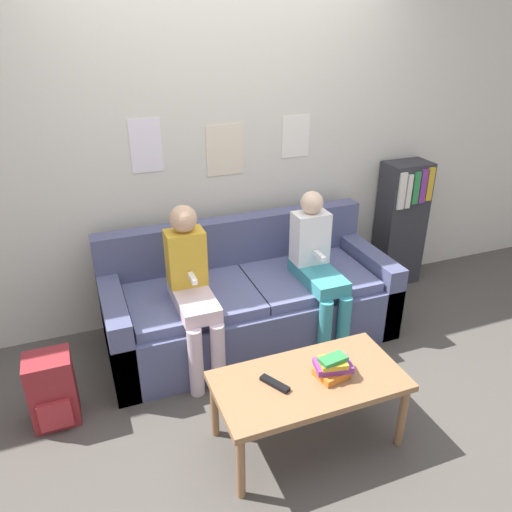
{
  "coord_description": "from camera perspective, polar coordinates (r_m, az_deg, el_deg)",
  "views": [
    {
      "loc": [
        -1.05,
        -2.33,
        2.13
      ],
      "look_at": [
        0.0,
        0.39,
        0.7
      ],
      "focal_mm": 35.0,
      "sensor_mm": 36.0,
      "label": 1
    }
  ],
  "objects": [
    {
      "name": "person_left",
      "position": [
        3.12,
        -7.33,
        -3.3
      ],
      "size": [
        0.24,
        0.56,
        1.09
      ],
      "color": "silver",
      "rests_on": "ground_plane"
    },
    {
      "name": "wall_back",
      "position": [
        3.61,
        -3.74,
        12.77
      ],
      "size": [
        8.0,
        0.07,
        2.6
      ],
      "color": "beige",
      "rests_on": "ground_plane"
    },
    {
      "name": "backpack",
      "position": [
        3.12,
        -22.24,
        -14.01
      ],
      "size": [
        0.25,
        0.24,
        0.44
      ],
      "color": "maroon",
      "rests_on": "ground_plane"
    },
    {
      "name": "person_right",
      "position": [
        3.4,
        7.05,
        -0.97
      ],
      "size": [
        0.24,
        0.56,
        1.07
      ],
      "color": "teal",
      "rests_on": "ground_plane"
    },
    {
      "name": "bookshelf",
      "position": [
        4.36,
        16.21,
        3.59
      ],
      "size": [
        0.37,
        0.26,
        1.06
      ],
      "color": "#2D2D33",
      "rests_on": "ground_plane"
    },
    {
      "name": "ground_plane",
      "position": [
        3.32,
        2.47,
        -13.74
      ],
      "size": [
        10.0,
        10.0,
        0.0
      ],
      "primitive_type": "plane",
      "color": "#4C4742"
    },
    {
      "name": "coffee_table",
      "position": [
        2.71,
        6.06,
        -14.53
      ],
      "size": [
        0.99,
        0.51,
        0.42
      ],
      "color": "#8E6642",
      "rests_on": "ground_plane"
    },
    {
      "name": "couch",
      "position": [
        3.56,
        -0.8,
        -5.27
      ],
      "size": [
        1.99,
        0.81,
        0.81
      ],
      "color": "#4C5175",
      "rests_on": "ground_plane"
    },
    {
      "name": "tv_remote",
      "position": [
        2.62,
        2.16,
        -14.37
      ],
      "size": [
        0.12,
        0.17,
        0.02
      ],
      "rotation": [
        0.0,
        0.0,
        0.5
      ],
      "color": "black",
      "rests_on": "coffee_table"
    },
    {
      "name": "book_stack",
      "position": [
        2.68,
        8.72,
        -12.43
      ],
      "size": [
        0.21,
        0.17,
        0.12
      ],
      "color": "orange",
      "rests_on": "coffee_table"
    }
  ]
}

